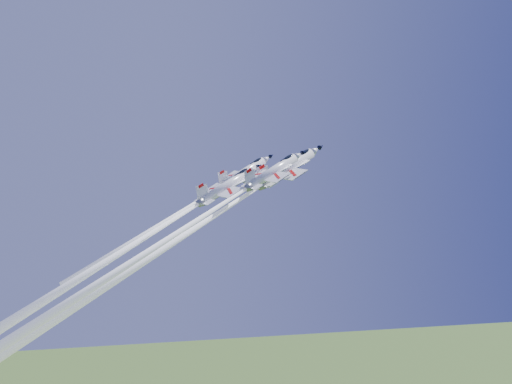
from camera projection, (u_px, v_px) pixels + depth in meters
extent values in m
cylinder|color=white|center=(288.00, 168.00, 115.95)|extent=(8.18, 6.37, 12.95)
cone|color=white|center=(315.00, 150.00, 119.55)|extent=(3.59, 3.24, 3.44)
cone|color=black|center=(321.00, 147.00, 120.39)|extent=(1.81, 1.63, 1.73)
cone|color=slate|center=(261.00, 186.00, 112.62)|extent=(3.08, 2.89, 2.38)
ellipsoid|color=black|center=(304.00, 153.00, 117.99)|extent=(3.60, 2.33, 2.67)
cube|color=black|center=(298.00, 156.00, 117.13)|extent=(1.24, 0.61, 0.92)
cube|color=white|center=(283.00, 173.00, 115.44)|extent=(7.69, 11.33, 3.59)
cube|color=white|center=(293.00, 163.00, 118.34)|extent=(3.57, 2.34, 2.04)
cube|color=white|center=(301.00, 164.00, 116.06)|extent=(3.57, 2.34, 2.04)
cube|color=white|center=(265.00, 184.00, 113.14)|extent=(4.07, 6.19, 1.89)
cube|color=white|center=(263.00, 175.00, 112.61)|extent=(3.70, 1.83, 4.25)
cube|color=#B70B09|center=(262.00, 167.00, 112.20)|extent=(1.45, 0.72, 1.22)
cube|color=black|center=(289.00, 173.00, 116.33)|extent=(9.61, 3.62, 5.69)
sphere|color=white|center=(260.00, 186.00, 112.49)|extent=(1.24, 1.13, 1.13)
cone|color=white|center=(144.00, 262.00, 100.11)|extent=(25.44, 18.08, 48.90)
cylinder|color=white|center=(243.00, 173.00, 117.84)|extent=(6.61, 5.14, 10.47)
cone|color=white|center=(266.00, 159.00, 120.75)|extent=(2.90, 2.62, 2.78)
cone|color=black|center=(272.00, 156.00, 121.43)|extent=(1.46, 1.32, 1.40)
cone|color=slate|center=(221.00, 187.00, 115.15)|extent=(2.49, 2.33, 1.92)
ellipsoid|color=black|center=(257.00, 161.00, 119.49)|extent=(2.91, 1.89, 2.16)
cube|color=black|center=(252.00, 163.00, 118.79)|extent=(1.00, 0.50, 0.74)
cube|color=white|center=(240.00, 177.00, 117.43)|extent=(6.21, 9.15, 2.90)
cube|color=white|center=(248.00, 169.00, 119.77)|extent=(2.89, 1.89, 1.65)
cube|color=white|center=(254.00, 170.00, 117.93)|extent=(2.89, 1.89, 1.65)
cube|color=white|center=(225.00, 185.00, 115.57)|extent=(3.29, 5.00, 1.53)
cube|color=white|center=(223.00, 178.00, 115.14)|extent=(2.99, 1.48, 3.43)
cube|color=#B70B09|center=(222.00, 172.00, 114.81)|extent=(1.17, 0.58, 0.98)
cube|color=black|center=(245.00, 177.00, 118.14)|extent=(7.77, 2.93, 4.60)
sphere|color=white|center=(220.00, 188.00, 115.05)|extent=(1.00, 0.91, 0.91)
cone|color=white|center=(147.00, 233.00, 107.05)|extent=(16.86, 12.09, 31.86)
cylinder|color=white|center=(273.00, 172.00, 109.21)|extent=(7.01, 5.46, 11.10)
cone|color=white|center=(298.00, 155.00, 112.30)|extent=(3.08, 2.78, 2.95)
cone|color=black|center=(304.00, 152.00, 113.02)|extent=(1.55, 1.40, 1.48)
cone|color=slate|center=(248.00, 188.00, 106.36)|extent=(2.64, 2.48, 2.04)
ellipsoid|color=black|center=(288.00, 158.00, 110.96)|extent=(3.09, 2.00, 2.29)
cube|color=black|center=(282.00, 160.00, 110.22)|extent=(1.06, 0.53, 0.79)
cube|color=white|center=(269.00, 176.00, 108.78)|extent=(6.59, 9.70, 3.07)
cube|color=white|center=(278.00, 167.00, 111.26)|extent=(3.06, 2.01, 1.74)
cube|color=white|center=(285.00, 168.00, 109.31)|extent=(3.06, 2.01, 1.74)
cube|color=white|center=(252.00, 186.00, 106.81)|extent=(3.48, 5.30, 1.62)
cube|color=white|center=(250.00, 178.00, 106.35)|extent=(3.17, 1.56, 3.64)
cube|color=#B70B09|center=(249.00, 171.00, 106.01)|extent=(1.24, 0.62, 1.04)
cube|color=black|center=(274.00, 176.00, 109.54)|extent=(8.24, 3.10, 4.87)
sphere|color=white|center=(247.00, 188.00, 106.25)|extent=(1.06, 0.96, 0.97)
cone|color=white|center=(131.00, 263.00, 94.68)|extent=(23.57, 16.70, 45.57)
cylinder|color=white|center=(227.00, 186.00, 111.55)|extent=(7.24, 5.63, 11.46)
cone|color=white|center=(253.00, 169.00, 114.74)|extent=(3.18, 2.87, 3.05)
cone|color=black|center=(260.00, 166.00, 115.48)|extent=(1.60, 1.45, 1.53)
cone|color=slate|center=(200.00, 203.00, 108.60)|extent=(2.72, 2.56, 2.10)
ellipsoid|color=black|center=(243.00, 172.00, 113.36)|extent=(3.19, 2.06, 2.36)
cube|color=black|center=(237.00, 175.00, 112.59)|extent=(1.10, 0.54, 0.81)
cube|color=white|center=(222.00, 190.00, 111.10)|extent=(6.80, 10.02, 3.17)
cube|color=white|center=(232.00, 181.00, 113.66)|extent=(3.16, 2.07, 1.80)
cube|color=white|center=(239.00, 182.00, 111.65)|extent=(3.16, 2.07, 1.80)
cube|color=white|center=(204.00, 201.00, 109.07)|extent=(3.60, 5.48, 1.67)
cube|color=white|center=(202.00, 193.00, 108.60)|extent=(3.28, 1.62, 3.76)
cube|color=#B70B09|center=(201.00, 186.00, 108.24)|extent=(1.28, 0.64, 1.08)
cube|color=black|center=(228.00, 190.00, 111.89)|extent=(8.51, 3.21, 5.03)
sphere|color=white|center=(199.00, 203.00, 108.49)|extent=(1.09, 1.00, 1.00)
cone|color=white|center=(102.00, 264.00, 98.84)|extent=(20.11, 14.36, 38.29)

